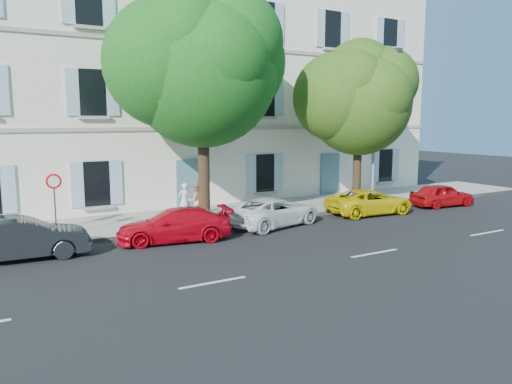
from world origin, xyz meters
TOP-DOWN VIEW (x-y plane):
  - ground at (0.00, 0.00)m, footprint 90.00×90.00m
  - sidewalk at (0.00, 4.45)m, footprint 36.00×4.50m
  - kerb at (0.00, 2.28)m, footprint 36.00×0.16m
  - building at (0.00, 10.20)m, footprint 28.00×7.00m
  - car_dark_sedan at (-10.26, 1.16)m, footprint 4.25×1.74m
  - car_red_coupe at (-5.17, 0.98)m, footprint 4.43×2.49m
  - car_white_coupe at (-0.59, 1.40)m, footprint 4.72×3.02m
  - car_yellow_supercar at (4.73, 1.31)m, footprint 4.41×2.31m
  - car_red_hatchback at (9.42, 1.00)m, footprint 3.61×1.74m
  - tree_left at (-2.90, 3.30)m, footprint 6.21×6.21m
  - tree_right at (5.36, 2.95)m, footprint 5.12×5.12m
  - road_sign at (-8.93, 3.00)m, footprint 0.55×0.08m
  - street_lamp at (6.11, 2.45)m, footprint 0.25×1.63m
  - pedestrian_a at (-3.55, 3.93)m, footprint 0.59×0.39m
  - pedestrian_b at (-3.13, 3.71)m, footprint 0.81×0.65m

SIDE VIEW (x-z plane):
  - ground at x=0.00m, z-range 0.00..0.00m
  - sidewalk at x=0.00m, z-range 0.00..0.15m
  - kerb at x=0.00m, z-range 0.00..0.16m
  - car_yellow_supercar at x=4.73m, z-range 0.00..1.19m
  - car_red_hatchback at x=9.42m, z-range 0.00..1.19m
  - car_white_coupe at x=-0.59m, z-range 0.00..1.21m
  - car_red_coupe at x=-5.17m, z-range 0.00..1.21m
  - car_dark_sedan at x=-10.26m, z-range 0.00..1.37m
  - pedestrian_a at x=-3.55m, z-range 0.15..1.73m
  - pedestrian_b at x=-3.13m, z-range 0.15..1.75m
  - road_sign at x=-8.93m, z-range 0.67..3.04m
  - street_lamp at x=6.11m, z-range 0.66..8.32m
  - tree_right at x=5.36m, z-range 1.27..9.15m
  - building at x=0.00m, z-range 0.00..12.00m
  - tree_left at x=-2.90m, z-range 1.53..11.15m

